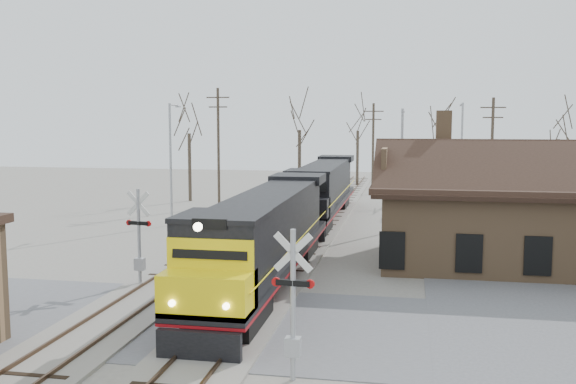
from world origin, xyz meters
name	(u,v)px	position (x,y,z in m)	size (l,w,h in m)	color
ground	(234,323)	(0.00, 0.00, 0.00)	(140.00, 140.00, 0.00)	gray
road	(234,323)	(0.00, 0.00, 0.01)	(60.00, 9.00, 0.03)	#59595D
track_main	(301,244)	(0.00, 15.00, 0.07)	(3.40, 90.00, 0.24)	gray
track_siding	(228,241)	(-4.50, 15.00, 0.07)	(3.40, 90.00, 0.24)	gray
depot	(523,218)	(11.99, 12.00, 2.41)	(15.20, 9.31, 7.90)	#8E6B49
locomotive_lead	(264,237)	(0.00, 5.12, 2.25)	(2.89, 19.34, 4.29)	black
locomotive_trailing	(323,190)	(0.00, 24.74, 2.25)	(2.89, 19.34, 4.06)	black
crossbuck_near	(293,311)	(3.05, -4.66, 2.03)	(1.25, 0.33, 4.37)	#A5A8AD
crossbuck_far	(139,241)	(-5.55, 4.41, 2.03)	(1.24, 0.33, 4.37)	#A5A8AD
streetlight_a	(171,157)	(-10.17, 20.62, 4.81)	(0.25, 2.04, 8.55)	#A5A8AD
streetlight_b	(402,162)	(5.73, 21.70, 4.60)	(0.25, 2.04, 8.15)	#A5A8AD
streetlight_c	(461,148)	(10.64, 34.99, 4.97)	(0.25, 2.04, 8.86)	#A5A8AD
utility_pole_a	(218,145)	(-9.75, 30.60, 5.27)	(2.00, 0.24, 10.09)	#382D23
utility_pole_b	(373,147)	(2.69, 42.37, 4.74)	(2.00, 0.24, 9.05)	#382D23
utility_pole_c	(492,152)	(12.79, 32.04, 4.82)	(2.00, 0.24, 9.19)	#382D23
tree_a	(189,122)	(-13.44, 33.71, 7.19)	(4.12, 4.12, 10.11)	#382D23
tree_b	(300,119)	(-3.94, 37.61, 7.51)	(4.31, 4.31, 10.56)	#382D23
tree_c	(358,122)	(0.54, 50.25, 7.20)	(4.13, 4.13, 10.12)	#382D23
tree_d	(441,127)	(9.12, 39.12, 6.70)	(3.85, 3.85, 9.43)	#382D23
tree_e	(559,129)	(19.58, 40.09, 6.58)	(3.78, 3.78, 9.26)	#382D23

